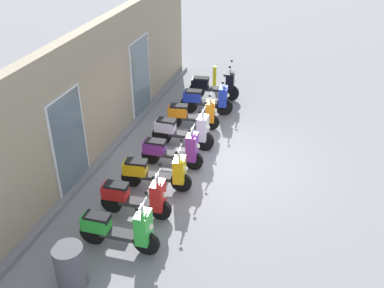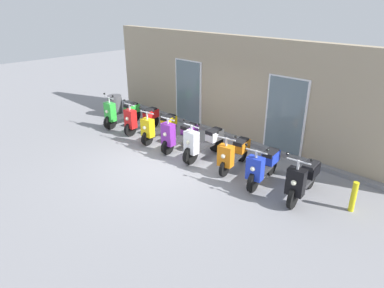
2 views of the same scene
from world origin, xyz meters
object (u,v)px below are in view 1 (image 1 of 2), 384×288
Objects in this scene: scooter_purple at (173,150)px; scooter_white at (184,131)px; scooter_green at (120,228)px; trash_bin at (70,266)px; scooter_red at (136,197)px; curb_bollard at (215,76)px; scooter_yellow at (157,171)px; scooter_orange at (193,113)px; scooter_blue at (207,99)px; scooter_black at (215,85)px.

scooter_white is (0.95, 0.05, 0.02)m from scooter_purple.
trash_bin is (-1.06, 0.43, -0.08)m from scooter_green.
scooter_purple reaches higher than scooter_red.
scooter_green is 8.06m from curb_bollard.
curb_bollard is at bearing 2.77° from scooter_yellow.
scooter_white is (3.94, 0.06, -0.01)m from scooter_green.
scooter_orange is at bearing -176.00° from curb_bollard.
scooter_white reaches higher than scooter_purple.
scooter_yellow is at bearing 179.51° from scooter_blue.
scooter_black is 1.08m from curb_bollard.
scooter_green is 0.96× the size of scooter_white.
scooter_yellow is 1.09× the size of scooter_orange.
scooter_purple is at bearing -179.74° from scooter_blue.
scooter_green reaches higher than scooter_blue.
scooter_white reaches higher than curb_bollard.
scooter_white is 2.04m from scooter_blue.
curb_bollard is at bearing 4.00° from scooter_orange.
scooter_blue is (0.99, -0.11, 0.01)m from scooter_orange.
scooter_purple reaches higher than scooter_blue.
scooter_yellow is at bearing -179.81° from scooter_white.
scooter_red is 2.93m from scooter_white.
scooter_black is at bearing 2.44° from scooter_blue.
scooter_white is 1.04× the size of scooter_black.
scooter_red is at bearing -8.98° from trash_bin.
scooter_blue is 0.98× the size of scooter_black.
trash_bin is (-9.10, 0.08, 0.07)m from curb_bollard.
scooter_orange is (3.98, 0.03, -0.01)m from scooter_red.
scooter_purple is 5.07m from curb_bollard.
trash_bin is at bearing 175.76° from scooter_white.
scooter_green reaches higher than curb_bollard.
scooter_purple is 0.95m from scooter_white.
scooter_yellow is 0.97× the size of scooter_white.
scooter_black reaches higher than scooter_purple.
scooter_red is 0.95× the size of scooter_black.
scooter_white reaches higher than scooter_blue.
trash_bin is (-4.99, 0.37, -0.07)m from scooter_white.
scooter_red is 1.98m from scooter_purple.
scooter_black is at bearing 0.55° from scooter_green.
scooter_black reaches higher than curb_bollard.
scooter_red reaches higher than trash_bin.
scooter_white is at bearing -176.11° from scooter_orange.
scooter_purple is at bearing 0.19° from scooter_green.
scooter_purple reaches higher than trash_bin.
scooter_white is 5.01m from trash_bin.
scooter_purple is 2.99m from scooter_blue.
trash_bin is at bearing 176.66° from scooter_blue.
scooter_orange is 0.93× the size of scooter_black.
trash_bin reaches higher than curb_bollard.
trash_bin is (-4.04, 0.42, -0.05)m from scooter_purple.
scooter_black is at bearing -164.78° from curb_bollard.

